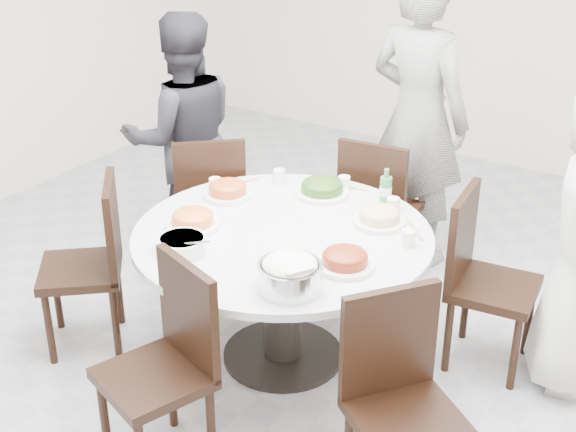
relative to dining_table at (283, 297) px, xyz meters
The scene contains 20 objects.
floor 0.50m from the dining_table, 75.36° to the left, with size 6.00×6.00×0.01m, color #A7A7AB.
dining_table is the anchor object (origin of this frame).
chair_ne 1.08m from the dining_table, 30.81° to the left, with size 0.42×0.42×0.95m, color black.
chair_n 1.07m from the dining_table, 88.64° to the left, with size 0.42×0.42×0.95m, color black.
chair_nw 1.05m from the dining_table, 149.10° to the left, with size 0.42×0.42×0.95m, color black.
chair_sw 1.09m from the dining_table, 154.65° to the right, with size 0.42×0.42×0.95m, color black.
chair_s 0.96m from the dining_table, 91.99° to the right, with size 0.42×0.42×0.95m, color black.
chair_se 1.17m from the dining_table, 31.72° to the right, with size 0.42×0.42×0.95m, color black.
diner_middle 1.55m from the dining_table, 87.58° to the left, with size 0.69×0.45×1.89m, color black.
diner_left 1.44m from the dining_table, 150.43° to the left, with size 0.77×0.60×1.59m, color black.
dish_greens 0.65m from the dining_table, 97.46° to the left, with size 0.29×0.29×0.08m, color white.
dish_pale 0.65m from the dining_table, 43.61° to the left, with size 0.26×0.26×0.07m, color white.
dish_orange 0.66m from the dining_table, 158.23° to the left, with size 0.26×0.26×0.07m, color white.
dish_redbrown 0.61m from the dining_table, 18.23° to the right, with size 0.27×0.27×0.07m, color white.
dish_tofu 0.61m from the dining_table, 154.23° to the right, with size 0.27×0.27×0.07m, color white.
rice_bowl 0.70m from the dining_table, 53.40° to the right, with size 0.28×0.28×0.12m, color silver.
soup_bowl 0.66m from the dining_table, 124.53° to the right, with size 0.23×0.23×0.07m, color white.
beverage_bottle 0.78m from the dining_table, 61.84° to the left, with size 0.06×0.06×0.22m, color #327D44.
tea_cups 0.76m from the dining_table, 91.59° to the left, with size 0.07×0.07×0.08m, color white.
chopsticks 0.79m from the dining_table, 91.60° to the left, with size 0.24×0.04×0.01m, color tan, non-canonical shape.
Camera 1 is at (1.87, -3.28, 2.56)m, focal length 50.00 mm.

